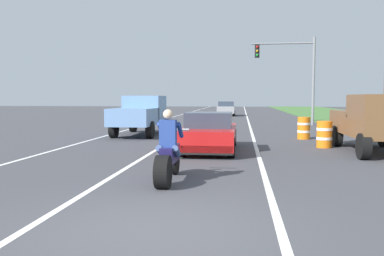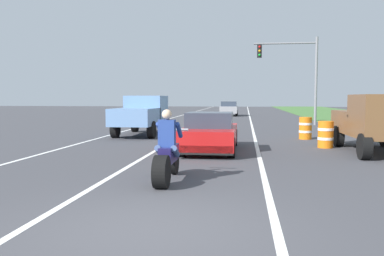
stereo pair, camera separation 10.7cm
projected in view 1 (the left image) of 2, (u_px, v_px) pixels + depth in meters
name	position (u px, v px, depth m)	size (l,w,h in m)	color
ground_plane	(153.00, 230.00, 5.59)	(160.00, 160.00, 0.00)	#424247
lane_stripe_left_solid	(140.00, 126.00, 26.04)	(0.14, 120.00, 0.01)	white
lane_stripe_right_solid	(250.00, 127.00, 25.15)	(0.14, 120.00, 0.01)	white
lane_stripe_centre_dashed	(194.00, 127.00, 25.60)	(0.14, 120.00, 0.01)	white
motorcycle_with_rider	(168.00, 156.00, 8.71)	(0.70, 2.21, 1.62)	black
sports_car_red	(209.00, 133.00, 13.92)	(1.84, 4.30, 1.37)	red
pickup_truck_left_lane_light_blue	(140.00, 113.00, 19.86)	(2.02, 4.80, 1.98)	#6B93C6
pickup_truck_right_shoulder_brown	(375.00, 120.00, 13.51)	(2.02, 4.80, 1.98)	brown
traffic_light_mast_near	(294.00, 67.00, 27.09)	(4.33, 0.34, 6.00)	gray
construction_barrel_nearest	(324.00, 134.00, 14.83)	(0.58, 0.58, 1.00)	orange
construction_barrel_mid	(304.00, 128.00, 17.92)	(0.58, 0.58, 1.00)	orange
distant_car_far_ahead	(226.00, 108.00, 41.30)	(1.80, 4.00, 1.50)	#99999E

